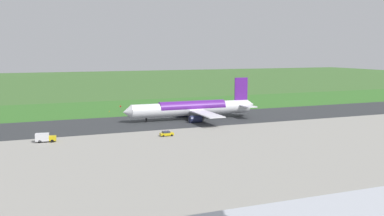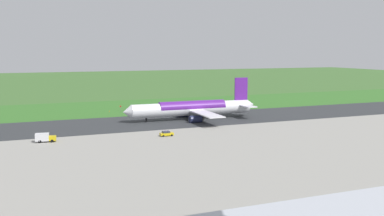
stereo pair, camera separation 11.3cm
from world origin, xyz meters
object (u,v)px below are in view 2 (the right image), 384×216
at_px(airliner_main, 193,108).
at_px(no_stopping_sign, 121,108).
at_px(service_truck_baggage, 45,138).
at_px(traffic_cone_orange, 109,111).
at_px(service_car_followme, 166,134).

xyz_separation_m(airliner_main, no_stopping_sign, (20.73, -33.67, -2.92)).
bearing_deg(service_truck_baggage, no_stopping_sign, -121.96).
distance_m(no_stopping_sign, traffic_cone_orange, 5.10).
bearing_deg(traffic_cone_orange, no_stopping_sign, 176.31).
distance_m(service_truck_baggage, service_car_followme, 36.26).
bearing_deg(airliner_main, service_car_followme, 53.98).
bearing_deg(no_stopping_sign, service_car_followme, 90.40).
relative_size(airliner_main, no_stopping_sign, 22.56).
bearing_deg(service_car_followme, service_truck_baggage, -7.37).
xyz_separation_m(airliner_main, traffic_cone_orange, (25.69, -33.99, -4.08)).
height_order(service_car_followme, traffic_cone_orange, service_car_followme).
bearing_deg(traffic_cone_orange, service_truck_baggage, 61.90).
distance_m(airliner_main, traffic_cone_orange, 42.80).
bearing_deg(service_truck_baggage, traffic_cone_orange, -118.10).
xyz_separation_m(service_truck_baggage, no_stopping_sign, (-35.53, -56.94, 0.03)).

